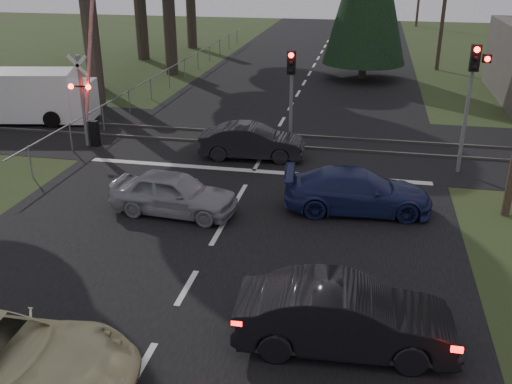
% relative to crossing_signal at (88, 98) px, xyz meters
% --- Properties ---
extents(ground, '(120.00, 120.00, 0.00)m').
position_rel_crossing_signal_xyz_m(ground, '(7.27, -9.79, -2.06)').
color(ground, '#2E3B1B').
rests_on(ground, ground).
extents(road, '(14.00, 100.00, 0.01)m').
position_rel_crossing_signal_xyz_m(road, '(7.27, 0.21, -2.05)').
color(road, black).
rests_on(road, ground).
extents(rail_corridor, '(120.00, 8.00, 0.01)m').
position_rel_crossing_signal_xyz_m(rail_corridor, '(7.27, 2.21, -2.05)').
color(rail_corridor, black).
rests_on(rail_corridor, ground).
extents(stop_line, '(13.00, 0.35, 0.00)m').
position_rel_crossing_signal_xyz_m(stop_line, '(7.27, -1.59, -2.05)').
color(stop_line, silver).
rests_on(stop_line, ground).
extents(rail_near, '(120.00, 0.12, 0.10)m').
position_rel_crossing_signal_xyz_m(rail_near, '(7.27, 1.41, -2.01)').
color(rail_near, '#59544C').
rests_on(rail_near, ground).
extents(rail_far, '(120.00, 0.12, 0.10)m').
position_rel_crossing_signal_xyz_m(rail_far, '(7.27, 3.01, -2.01)').
color(rail_far, '#59544C').
rests_on(rail_far, ground).
extents(crossing_signal, '(1.62, 0.38, 6.96)m').
position_rel_crossing_signal_xyz_m(crossing_signal, '(0.00, 0.00, 0.00)').
color(crossing_signal, slate).
rests_on(crossing_signal, ground).
extents(traffic_signal_right, '(0.68, 0.48, 4.70)m').
position_rel_crossing_signal_xyz_m(traffic_signal_right, '(14.82, -0.31, 1.26)').
color(traffic_signal_right, slate).
rests_on(traffic_signal_right, ground).
extents(traffic_signal_center, '(0.32, 0.48, 4.10)m').
position_rel_crossing_signal_xyz_m(traffic_signal_center, '(8.27, 0.89, 0.75)').
color(traffic_signal_center, slate).
rests_on(traffic_signal_center, ground).
extents(fence_left, '(0.10, 36.00, 1.20)m').
position_rel_crossing_signal_xyz_m(fence_left, '(-0.53, 12.71, -2.06)').
color(fence_left, slate).
rests_on(fence_left, ground).
extents(dark_hatchback, '(4.58, 1.85, 1.48)m').
position_rel_crossing_signal_xyz_m(dark_hatchback, '(11.17, -11.30, -1.32)').
color(dark_hatchback, black).
rests_on(dark_hatchback, ground).
extents(silver_car, '(4.09, 1.94, 1.35)m').
position_rel_crossing_signal_xyz_m(silver_car, '(5.58, -5.70, -1.38)').
color(silver_car, gray).
rests_on(silver_car, ground).
extents(blue_sedan, '(4.78, 2.32, 1.34)m').
position_rel_crossing_signal_xyz_m(blue_sedan, '(11.19, -4.39, -1.39)').
color(blue_sedan, navy).
rests_on(blue_sedan, ground).
extents(dark_car_far, '(4.19, 1.72, 1.35)m').
position_rel_crossing_signal_xyz_m(dark_car_far, '(6.92, -0.16, -1.38)').
color(dark_car_far, black).
rests_on(dark_car_far, ground).
extents(white_van, '(6.49, 3.33, 2.42)m').
position_rel_crossing_signal_xyz_m(white_van, '(-4.58, 3.00, -0.83)').
color(white_van, white).
rests_on(white_van, ground).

